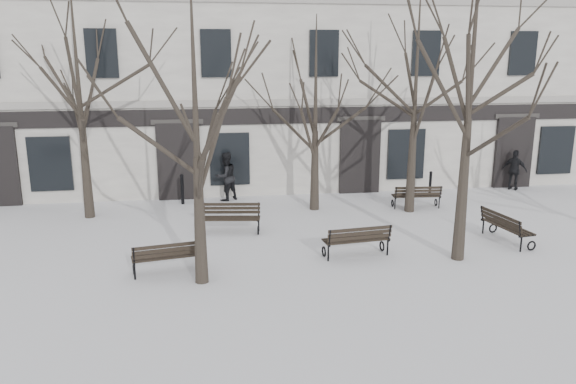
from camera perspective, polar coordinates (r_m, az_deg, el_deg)
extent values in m
plane|color=silver|center=(14.43, 2.25, -8.05)|extent=(100.00, 100.00, 0.00)
cube|color=silver|center=(26.27, -3.14, 14.09)|extent=(40.00, 10.00, 11.00)
cube|color=gray|center=(21.34, -1.74, 9.06)|extent=(40.00, 0.12, 0.25)
cube|color=black|center=(21.38, -1.72, 7.72)|extent=(40.00, 0.10, 0.60)
cube|color=black|center=(22.15, -23.00, 2.65)|extent=(1.50, 0.14, 2.00)
cube|color=black|center=(21.47, -11.01, 3.04)|extent=(1.60, 0.22, 2.90)
cube|color=#2D2B28|center=(21.20, -11.20, 7.01)|extent=(1.90, 0.08, 0.18)
cube|color=black|center=(21.47, -5.94, 3.36)|extent=(1.50, 0.14, 2.00)
cube|color=black|center=(22.29, 7.30, 3.58)|extent=(1.60, 0.22, 2.90)
cube|color=#2D2B28|center=(22.03, 7.45, 7.40)|extent=(1.90, 0.08, 0.18)
cube|color=black|center=(22.88, 11.89, 3.79)|extent=(1.50, 0.14, 2.00)
cube|color=black|center=(24.86, 21.90, 3.75)|extent=(1.60, 0.22, 2.90)
cube|color=#2D2B28|center=(24.63, 22.26, 7.17)|extent=(1.90, 0.08, 0.18)
cube|color=black|center=(25.87, 25.54, 3.87)|extent=(1.50, 0.14, 2.00)
cube|color=black|center=(21.37, -18.40, 13.22)|extent=(1.10, 0.14, 1.70)
cube|color=black|center=(21.10, -7.32, 13.80)|extent=(1.10, 0.14, 1.70)
cube|color=black|center=(21.58, 3.67, 13.88)|extent=(1.10, 0.14, 1.70)
cube|color=black|center=(22.77, 13.84, 13.51)|extent=(1.10, 0.14, 1.70)
cube|color=black|center=(24.55, 22.73, 12.86)|extent=(1.10, 0.14, 1.70)
cone|color=black|center=(13.44, -8.96, -2.97)|extent=(0.34, 0.34, 3.06)
cone|color=black|center=(15.39, 17.31, 0.09)|extent=(0.34, 0.34, 3.77)
cone|color=black|center=(19.80, -19.86, 2.36)|extent=(0.34, 0.34, 3.44)
cone|color=black|center=(19.69, 2.74, 2.17)|extent=(0.34, 0.34, 2.80)
cone|color=black|center=(19.81, 12.44, 2.71)|extent=(0.34, 0.34, 3.32)
torus|color=black|center=(14.86, -9.00, -7.00)|extent=(0.10, 0.29, 0.28)
cylinder|color=black|center=(14.50, -8.76, -7.16)|extent=(0.05, 0.05, 0.44)
cube|color=black|center=(14.59, -8.92, -6.13)|extent=(0.14, 0.53, 0.05)
torus|color=black|center=(14.69, -15.39, -7.59)|extent=(0.10, 0.29, 0.28)
cylinder|color=black|center=(14.33, -15.31, -7.77)|extent=(0.05, 0.05, 0.44)
cube|color=black|center=(14.42, -15.42, -6.72)|extent=(0.14, 0.53, 0.05)
cube|color=black|center=(14.68, -12.26, -6.08)|extent=(1.73, 0.40, 0.03)
cube|color=black|center=(14.55, -12.19, -6.26)|extent=(1.73, 0.40, 0.03)
cube|color=black|center=(14.42, -12.12, -6.43)|extent=(1.73, 0.40, 0.03)
cube|color=black|center=(14.29, -12.05, -6.62)|extent=(1.73, 0.40, 0.03)
cube|color=black|center=(14.22, -12.06, -6.19)|extent=(1.72, 0.35, 0.09)
cube|color=black|center=(14.16, -12.07, -5.78)|extent=(1.72, 0.35, 0.09)
cube|color=black|center=(14.10, -12.08, -5.36)|extent=(1.72, 0.35, 0.09)
cylinder|color=black|center=(14.29, -8.76, -5.73)|extent=(0.06, 0.14, 0.48)
cylinder|color=black|center=(14.12, -15.39, -6.32)|extent=(0.06, 0.14, 0.48)
torus|color=black|center=(16.02, 9.52, -5.44)|extent=(0.08, 0.30, 0.29)
cylinder|color=black|center=(15.68, 10.08, -5.56)|extent=(0.05, 0.05, 0.45)
cube|color=black|center=(15.76, 9.84, -4.57)|extent=(0.11, 0.56, 0.05)
torus|color=black|center=(15.41, 3.66, -6.06)|extent=(0.08, 0.30, 0.29)
cylinder|color=black|center=(15.05, 4.11, -6.20)|extent=(0.05, 0.05, 0.45)
cube|color=black|center=(15.14, 3.90, -5.17)|extent=(0.11, 0.56, 0.05)
cube|color=black|center=(15.62, 6.63, -4.55)|extent=(1.82, 0.30, 0.04)
cube|color=black|center=(15.49, 6.82, -4.71)|extent=(1.82, 0.30, 0.04)
cube|color=black|center=(15.37, 7.02, -4.87)|extent=(1.82, 0.30, 0.04)
cube|color=black|center=(15.25, 7.22, -5.03)|extent=(1.82, 0.30, 0.04)
cube|color=black|center=(15.17, 7.29, -4.61)|extent=(1.81, 0.24, 0.09)
cube|color=black|center=(15.11, 7.33, -4.20)|extent=(1.81, 0.24, 0.09)
cube|color=black|center=(15.06, 7.38, -3.78)|extent=(1.81, 0.24, 0.09)
cylinder|color=black|center=(15.47, 10.28, -4.15)|extent=(0.06, 0.15, 0.50)
cylinder|color=black|center=(14.84, 4.24, -4.75)|extent=(0.06, 0.15, 0.50)
torus|color=black|center=(17.37, -8.63, -3.87)|extent=(0.09, 0.29, 0.29)
cylinder|color=black|center=(17.69, -8.49, -3.26)|extent=(0.05, 0.05, 0.45)
cube|color=black|center=(17.45, -8.59, -2.73)|extent=(0.12, 0.55, 0.05)
torus|color=black|center=(17.22, -3.04, -3.89)|extent=(0.09, 0.29, 0.29)
cylinder|color=black|center=(17.54, -3.00, -3.27)|extent=(0.05, 0.05, 0.45)
cube|color=black|center=(17.30, -3.03, -2.73)|extent=(0.12, 0.55, 0.05)
cube|color=black|center=(17.14, -5.89, -2.88)|extent=(1.78, 0.34, 0.03)
cube|color=black|center=(17.28, -5.85, -2.74)|extent=(1.78, 0.34, 0.03)
cube|color=black|center=(17.41, -5.81, -2.61)|extent=(1.78, 0.34, 0.03)
cube|color=black|center=(17.54, -5.77, -2.49)|extent=(1.78, 0.34, 0.03)
cube|color=black|center=(17.54, -5.77, -2.04)|extent=(1.78, 0.28, 0.09)
cube|color=black|center=(17.53, -5.77, -1.65)|extent=(1.78, 0.28, 0.09)
cube|color=black|center=(17.52, -5.77, -1.25)|extent=(1.78, 0.28, 0.09)
cylinder|color=black|center=(17.64, -8.50, -1.87)|extent=(0.06, 0.15, 0.49)
cylinder|color=black|center=(17.50, -3.01, -1.87)|extent=(0.06, 0.15, 0.49)
torus|color=black|center=(21.09, 14.79, -1.03)|extent=(0.07, 0.28, 0.27)
cylinder|color=black|center=(20.76, 15.10, -1.05)|extent=(0.05, 0.05, 0.42)
cube|color=black|center=(20.87, 14.99, -0.37)|extent=(0.09, 0.52, 0.05)
torus|color=black|center=(20.63, 10.57, -1.12)|extent=(0.07, 0.28, 0.27)
cylinder|color=black|center=(20.30, 10.82, -1.15)|extent=(0.05, 0.05, 0.42)
cube|color=black|center=(20.40, 10.72, -0.45)|extent=(0.09, 0.52, 0.05)
cube|color=black|center=(20.81, 12.72, -0.22)|extent=(1.70, 0.22, 0.03)
cube|color=black|center=(20.68, 12.82, -0.31)|extent=(1.70, 0.22, 0.03)
cube|color=black|center=(20.56, 12.93, -0.40)|extent=(1.70, 0.22, 0.03)
cube|color=black|center=(20.44, 13.03, -0.49)|extent=(1.70, 0.22, 0.03)
cube|color=black|center=(20.38, 13.08, -0.18)|extent=(1.70, 0.17, 0.08)
cube|color=black|center=(20.33, 13.12, 0.11)|extent=(1.70, 0.17, 0.08)
cube|color=black|center=(20.29, 13.15, 0.41)|extent=(1.70, 0.17, 0.08)
cylinder|color=black|center=(20.60, 15.24, -0.03)|extent=(0.05, 0.14, 0.47)
cylinder|color=black|center=(20.13, 10.92, -0.10)|extent=(0.05, 0.14, 0.47)
torus|color=black|center=(17.24, 23.50, -5.03)|extent=(0.30, 0.09, 0.29)
cylinder|color=black|center=(16.99, 22.59, -4.91)|extent=(0.05, 0.05, 0.45)
cube|color=black|center=(17.03, 23.13, -4.12)|extent=(0.55, 0.13, 0.05)
torus|color=black|center=(18.50, 20.10, -3.48)|extent=(0.30, 0.09, 0.29)
cylinder|color=black|center=(18.26, 19.22, -3.34)|extent=(0.05, 0.05, 0.45)
cube|color=black|center=(18.30, 19.73, -2.60)|extent=(0.55, 0.13, 0.05)
cube|color=black|center=(17.79, 21.94, -3.20)|extent=(0.35, 1.80, 0.04)
cube|color=black|center=(17.70, 21.58, -3.24)|extent=(0.35, 1.80, 0.04)
cube|color=black|center=(17.62, 21.22, -3.29)|extent=(0.35, 1.80, 0.04)
cube|color=black|center=(17.53, 20.86, -3.34)|extent=(0.35, 1.80, 0.04)
cube|color=black|center=(17.47, 20.79, -2.94)|extent=(0.30, 1.80, 0.09)
cube|color=black|center=(17.43, 20.77, -2.57)|extent=(0.30, 1.80, 0.09)
cube|color=black|center=(17.38, 20.74, -2.20)|extent=(0.30, 1.80, 0.09)
cylinder|color=black|center=(16.81, 22.51, -3.57)|extent=(0.15, 0.06, 0.50)
cylinder|color=black|center=(18.10, 19.12, -2.07)|extent=(0.15, 0.06, 0.50)
cylinder|color=black|center=(20.92, -10.68, 0.16)|extent=(0.12, 0.12, 1.03)
sphere|color=black|center=(20.80, -10.75, 1.60)|extent=(0.14, 0.14, 0.14)
cylinder|color=black|center=(22.49, 14.25, 0.75)|extent=(0.11, 0.11, 0.90)
sphere|color=black|center=(22.39, 14.32, 1.91)|extent=(0.13, 0.13, 0.13)
imported|color=black|center=(21.35, -6.27, -0.83)|extent=(1.13, 1.08, 1.83)
imported|color=black|center=(24.64, 21.86, 0.22)|extent=(0.96, 0.95, 1.63)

